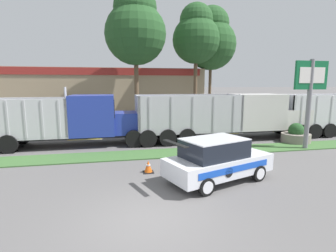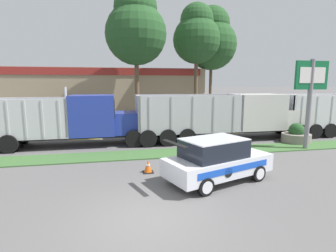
{
  "view_description": "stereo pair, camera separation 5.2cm",
  "coord_description": "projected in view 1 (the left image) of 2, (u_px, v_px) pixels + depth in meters",
  "views": [
    {
      "loc": [
        -0.84,
        -7.19,
        3.95
      ],
      "look_at": [
        2.13,
        7.29,
        1.58
      ],
      "focal_mm": 28.0,
      "sensor_mm": 36.0,
      "label": 1
    },
    {
      "loc": [
        -0.79,
        -7.2,
        3.95
      ],
      "look_at": [
        2.13,
        7.29,
        1.58
      ],
      "focal_mm": 28.0,
      "sensor_mm": 36.0,
      "label": 2
    }
  ],
  "objects": [
    {
      "name": "centre_line_6",
      "position": [
        225.0,
        134.0,
        20.98
      ],
      "size": [
        2.4,
        0.14,
        0.01
      ],
      "primitive_type": "cube",
      "color": "yellow",
      "rests_on": "ground_plane"
    },
    {
      "name": "tree_behind_left",
      "position": [
        135.0,
        28.0,
        25.77
      ],
      "size": [
        6.07,
        6.07,
        13.39
      ],
      "color": "brown",
      "rests_on": "ground_plane"
    },
    {
      "name": "ground_plane",
      "position": [
        147.0,
        219.0,
        7.75
      ],
      "size": [
        600.0,
        600.0,
        0.0
      ],
      "primitive_type": "plane",
      "color": "#5B5959"
    },
    {
      "name": "grass_verge",
      "position": [
        131.0,
        155.0,
        14.61
      ],
      "size": [
        120.0,
        1.96,
        0.06
      ],
      "primitive_type": "cube",
      "color": "#3D6633",
      "rests_on": "ground_plane"
    },
    {
      "name": "centre_line_4",
      "position": [
        85.0,
        139.0,
        18.83
      ],
      "size": [
        2.4,
        0.14,
        0.01
      ],
      "primitive_type": "cube",
      "color": "yellow",
      "rests_on": "ground_plane"
    },
    {
      "name": "stone_planter",
      "position": [
        296.0,
        136.0,
        17.77
      ],
      "size": [
        1.88,
        1.88,
        1.36
      ],
      "color": "gray",
      "rests_on": "ground_plane"
    },
    {
      "name": "dump_truck_mid",
      "position": [
        241.0,
        116.0,
        18.89
      ],
      "size": [
        12.76,
        2.79,
        3.27
      ],
      "color": "black",
      "rests_on": "ground_plane"
    },
    {
      "name": "tree_behind_centre",
      "position": [
        196.0,
        35.0,
        29.26
      ],
      "size": [
        5.29,
        5.29,
        12.82
      ],
      "color": "brown",
      "rests_on": "ground_plane"
    },
    {
      "name": "centre_line_5",
      "position": [
        159.0,
        136.0,
        19.9
      ],
      "size": [
        2.4,
        0.14,
        0.01
      ],
      "primitive_type": "cube",
      "color": "yellow",
      "rests_on": "ground_plane"
    },
    {
      "name": "centre_line_7",
      "position": [
        285.0,
        131.0,
        22.05
      ],
      "size": [
        2.4,
        0.14,
        0.01
      ],
      "primitive_type": "cube",
      "color": "yellow",
      "rests_on": "ground_plane"
    },
    {
      "name": "dump_truck_trail",
      "position": [
        77.0,
        121.0,
        16.73
      ],
      "size": [
        11.53,
        2.75,
        3.78
      ],
      "color": "black",
      "rests_on": "ground_plane"
    },
    {
      "name": "tree_behind_right",
      "position": [
        211.0,
        40.0,
        32.01
      ],
      "size": [
        6.11,
        6.11,
        13.28
      ],
      "color": "brown",
      "rests_on": "ground_plane"
    },
    {
      "name": "traffic_cone",
      "position": [
        148.0,
        167.0,
        11.8
      ],
      "size": [
        0.47,
        0.47,
        0.56
      ],
      "color": "black",
      "rests_on": "ground_plane"
    },
    {
      "name": "store_building_backdrop",
      "position": [
        97.0,
        92.0,
        35.46
      ],
      "size": [
        26.42,
        12.1,
        5.8
      ],
      "color": "#9E896B",
      "rests_on": "ground_plane"
    },
    {
      "name": "rally_car",
      "position": [
        217.0,
        159.0,
        10.66
      ],
      "size": [
        4.83,
        3.27,
        1.84
      ],
      "color": "silver",
      "rests_on": "ground_plane"
    },
    {
      "name": "store_sign_post",
      "position": [
        310.0,
        88.0,
        15.53
      ],
      "size": [
        2.11,
        0.28,
        5.39
      ],
      "color": "gray",
      "rests_on": "ground_plane"
    },
    {
      "name": "centre_line_3",
      "position": [
        2.0,
        143.0,
        17.76
      ],
      "size": [
        2.4,
        0.14,
        0.01
      ],
      "primitive_type": "cube",
      "color": "yellow",
      "rests_on": "ground_plane"
    }
  ]
}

